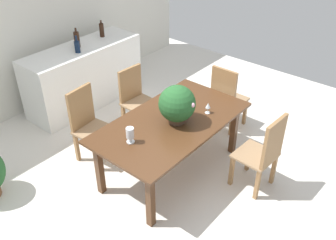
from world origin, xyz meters
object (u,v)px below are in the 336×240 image
object	(u,v)px
flower_centerpiece	(177,104)
wine_bottle_dark	(102,30)
chair_near_right	(264,151)
chair_far_right	(136,97)
wine_bottle_green	(77,39)
wine_glass	(208,106)
kitchen_counter	(85,75)
chair_far_left	(88,122)
chair_foot_end	(226,96)
crystal_vase_center_near	(130,134)
dining_table	(171,127)
wine_bottle_clear	(77,46)
crystal_vase_left	(167,99)

from	to	relation	value
flower_centerpiece	wine_bottle_dark	xyz separation A→B (m)	(0.92, 2.26, 0.09)
chair_near_right	chair_far_right	world-z (taller)	chair_near_right
chair_far_right	wine_bottle_green	bearing A→B (deg)	93.91
flower_centerpiece	wine_glass	size ratio (longest dim) A/B	3.32
kitchen_counter	wine_glass	bearing A→B (deg)	-90.85
chair_far_left	flower_centerpiece	distance (m)	1.24
wine_glass	kitchen_counter	distance (m)	2.39
chair_foot_end	wine_bottle_dark	distance (m)	2.28
chair_near_right	chair_far_left	distance (m)	2.17
kitchen_counter	chair_foot_end	bearing A→B (deg)	-70.01
chair_far_left	crystal_vase_center_near	world-z (taller)	chair_far_left
dining_table	chair_foot_end	size ratio (longest dim) A/B	1.92
chair_near_right	crystal_vase_center_near	size ratio (longest dim) A/B	5.51
chair_far_left	chair_near_right	bearing A→B (deg)	-72.39
wine_glass	flower_centerpiece	bearing A→B (deg)	156.90
chair_foot_end	wine_bottle_green	size ratio (longest dim) A/B	3.35
dining_table	wine_bottle_dark	distance (m)	2.43
chair_far_right	kitchen_counter	world-z (taller)	kitchen_counter
chair_foot_end	wine_bottle_clear	distance (m)	2.27
chair_near_right	chair_foot_end	distance (m)	1.28
chair_far_right	flower_centerpiece	size ratio (longest dim) A/B	2.03
chair_foot_end	wine_bottle_clear	size ratio (longest dim) A/B	3.92
flower_centerpiece	crystal_vase_center_near	distance (m)	0.65
crystal_vase_left	kitchen_counter	xyz separation A→B (m)	(0.25, 1.91, -0.39)
kitchen_counter	wine_bottle_clear	xyz separation A→B (m)	(-0.16, -0.14, 0.57)
crystal_vase_center_near	wine_bottle_green	distance (m)	2.33
dining_table	kitchen_counter	xyz separation A→B (m)	(0.44, 2.13, -0.18)
wine_bottle_clear	chair_foot_end	bearing A→B (deg)	-64.92
crystal_vase_left	crystal_vase_center_near	bearing A→B (deg)	-169.42
dining_table	flower_centerpiece	distance (m)	0.33
chair_near_right	chair_far_right	xyz separation A→B (m)	(0.01, 2.00, -0.03)
wine_bottle_clear	flower_centerpiece	bearing A→B (deg)	-97.24
chair_far_right	flower_centerpiece	xyz separation A→B (m)	(-0.41, -1.06, 0.47)
chair_far_left	wine_glass	world-z (taller)	chair_far_left
kitchen_counter	crystal_vase_left	bearing A→B (deg)	-97.46
chair_near_right	crystal_vase_left	xyz separation A→B (m)	(-0.23, 1.22, 0.33)
flower_centerpiece	wine_bottle_dark	size ratio (longest dim) A/B	1.72
dining_table	chair_far_left	size ratio (longest dim) A/B	1.94
crystal_vase_left	wine_glass	bearing A→B (deg)	-64.38
dining_table	wine_bottle_dark	size ratio (longest dim) A/B	7.15
chair_near_right	wine_bottle_dark	size ratio (longest dim) A/B	3.76
chair_far_left	kitchen_counter	xyz separation A→B (m)	(0.88, 1.14, -0.05)
flower_centerpiece	wine_bottle_clear	world-z (taller)	wine_bottle_clear
crystal_vase_center_near	kitchen_counter	size ratio (longest dim) A/B	0.09
chair_near_right	crystal_vase_left	world-z (taller)	chair_near_right
dining_table	wine_glass	distance (m)	0.50
flower_centerpiece	wine_bottle_dark	distance (m)	2.44
chair_near_right	chair_far_left	bearing A→B (deg)	-63.48
flower_centerpiece	wine_glass	world-z (taller)	flower_centerpiece
chair_far_left	wine_bottle_green	size ratio (longest dim) A/B	3.32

